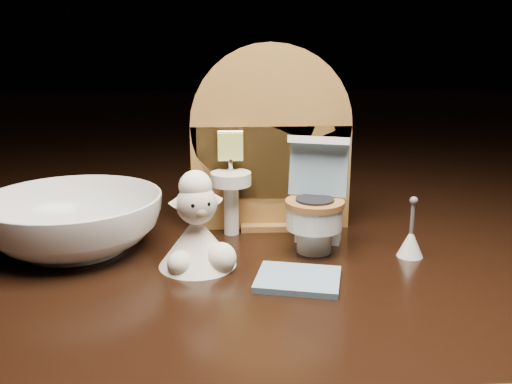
# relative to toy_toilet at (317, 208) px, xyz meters

# --- Properties ---
(backdrop_panel) EXTENTS (0.13, 0.05, 0.15)m
(backdrop_panel) POSITION_rel_toy_toilet_xyz_m (-0.03, 0.05, 0.03)
(backdrop_panel) COLOR #9E6E32
(backdrop_panel) RESTS_ON ground
(toy_toilet) EXTENTS (0.05, 0.06, 0.09)m
(toy_toilet) POSITION_rel_toy_toilet_xyz_m (0.00, 0.00, 0.00)
(toy_toilet) COLOR white
(toy_toilet) RESTS_ON ground
(bath_mat) EXTENTS (0.06, 0.06, 0.00)m
(bath_mat) POSITION_rel_toy_toilet_xyz_m (-0.02, -0.06, -0.03)
(bath_mat) COLOR #68889C
(bath_mat) RESTS_ON ground
(toilet_brush) EXTENTS (0.02, 0.02, 0.05)m
(toilet_brush) POSITION_rel_toy_toilet_xyz_m (0.07, -0.02, -0.02)
(toilet_brush) COLOR white
(toilet_brush) RESTS_ON ground
(plush_lamb) EXTENTS (0.05, 0.05, 0.07)m
(plush_lamb) POSITION_rel_toy_toilet_xyz_m (-0.09, -0.03, -0.01)
(plush_lamb) COLOR white
(plush_lamb) RESTS_ON ground
(ceramic_bowl) EXTENTS (0.15, 0.15, 0.04)m
(ceramic_bowl) POSITION_rel_toy_toilet_xyz_m (-0.18, 0.01, -0.01)
(ceramic_bowl) COLOR white
(ceramic_bowl) RESTS_ON ground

